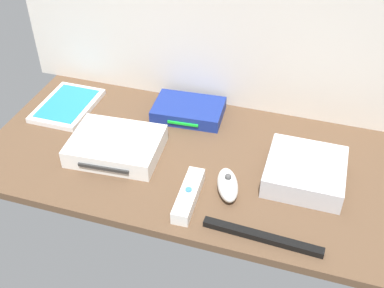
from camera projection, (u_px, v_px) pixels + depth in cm
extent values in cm
cube|color=brown|center=(192.00, 160.00, 113.13)|extent=(100.00, 48.00, 2.00)
cube|color=white|center=(116.00, 146.00, 112.33)|extent=(22.08, 17.45, 4.40)
cube|color=#2D2D2D|center=(103.00, 168.00, 106.13)|extent=(12.01, 1.45, 0.80)
cube|color=silver|center=(305.00, 171.00, 104.99)|extent=(17.02, 17.02, 5.00)
cube|color=silver|center=(307.00, 162.00, 103.32)|extent=(16.34, 16.34, 0.30)
cube|color=white|center=(68.00, 106.00, 128.09)|extent=(13.66, 19.04, 1.40)
cube|color=#2384CC|center=(67.00, 103.00, 127.60)|extent=(11.20, 16.37, 0.16)
cube|color=navy|center=(189.00, 110.00, 124.66)|extent=(18.76, 13.18, 3.40)
cube|color=#19D833|center=(183.00, 124.00, 119.98)|extent=(8.01, 0.93, 0.60)
cube|color=white|center=(189.00, 195.00, 100.48)|extent=(4.24, 14.94, 3.00)
cylinder|color=#387FDB|center=(189.00, 190.00, 99.41)|extent=(1.40, 1.40, 0.40)
ellipsoid|color=white|center=(228.00, 185.00, 102.25)|extent=(7.63, 10.91, 4.00)
sphere|color=#4C4C4C|center=(228.00, 177.00, 100.74)|extent=(1.40, 1.40, 1.40)
cube|color=black|center=(262.00, 237.00, 92.74)|extent=(24.05, 2.82, 1.40)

